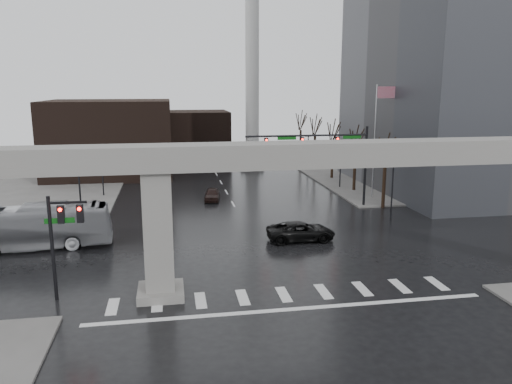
# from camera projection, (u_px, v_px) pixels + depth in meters

# --- Properties ---
(ground) EXTENTS (160.00, 160.00, 0.00)m
(ground) POSITION_uv_depth(u_px,v_px,m) (280.00, 288.00, 29.84)
(ground) COLOR black
(ground) RESTS_ON ground
(sidewalk_ne) EXTENTS (28.00, 36.00, 0.15)m
(sidewalk_ne) POSITION_uv_depth(u_px,v_px,m) (407.00, 173.00, 68.88)
(sidewalk_ne) COLOR slate
(sidewalk_ne) RESTS_ON ground
(sidewalk_nw) EXTENTS (28.00, 36.00, 0.15)m
(sidewalk_nw) POSITION_uv_depth(u_px,v_px,m) (5.00, 186.00, 60.15)
(sidewalk_nw) COLOR slate
(sidewalk_nw) RESTS_ON ground
(elevated_guideway) EXTENTS (48.00, 2.60, 8.70)m
(elevated_guideway) POSITION_uv_depth(u_px,v_px,m) (303.00, 174.00, 28.62)
(elevated_guideway) COLOR gray
(elevated_guideway) RESTS_ON ground
(office_tower) EXTENTS (22.00, 26.00, 42.00)m
(office_tower) POSITION_uv_depth(u_px,v_px,m) (477.00, 2.00, 55.23)
(office_tower) COLOR slate
(office_tower) RESTS_ON ground
(building_far_left) EXTENTS (16.00, 14.00, 10.00)m
(building_far_left) POSITION_uv_depth(u_px,v_px,m) (110.00, 138.00, 66.92)
(building_far_left) COLOR black
(building_far_left) RESTS_ON ground
(building_far_mid) EXTENTS (10.00, 10.00, 8.00)m
(building_far_mid) POSITION_uv_depth(u_px,v_px,m) (196.00, 137.00, 78.78)
(building_far_mid) COLOR black
(building_far_mid) RESTS_ON ground
(smokestack) EXTENTS (3.60, 3.60, 30.00)m
(smokestack) POSITION_uv_depth(u_px,v_px,m) (252.00, 75.00, 72.40)
(smokestack) COLOR silver
(smokestack) RESTS_ON ground
(signal_mast_arm) EXTENTS (12.12, 0.43, 8.00)m
(signal_mast_arm) POSITION_uv_depth(u_px,v_px,m) (329.00, 149.00, 48.25)
(signal_mast_arm) COLOR black
(signal_mast_arm) RESTS_ON ground
(signal_left_pole) EXTENTS (2.30, 0.30, 6.00)m
(signal_left_pole) POSITION_uv_depth(u_px,v_px,m) (61.00, 230.00, 27.42)
(signal_left_pole) COLOR black
(signal_left_pole) RESTS_ON ground
(flagpole_assembly) EXTENTS (2.06, 0.12, 12.00)m
(flagpole_assembly) POSITION_uv_depth(u_px,v_px,m) (378.00, 128.00, 52.04)
(flagpole_assembly) COLOR silver
(flagpole_assembly) RESTS_ON ground
(lamp_right_0) EXTENTS (1.22, 0.32, 5.11)m
(lamp_right_0) POSITION_uv_depth(u_px,v_px,m) (393.00, 181.00, 44.87)
(lamp_right_0) COLOR black
(lamp_right_0) RESTS_ON ground
(lamp_right_1) EXTENTS (1.22, 0.32, 5.11)m
(lamp_right_1) POSITION_uv_depth(u_px,v_px,m) (341.00, 159.00, 58.37)
(lamp_right_1) COLOR black
(lamp_right_1) RESTS_ON ground
(lamp_right_2) EXTENTS (1.22, 0.32, 5.11)m
(lamp_right_2) POSITION_uv_depth(u_px,v_px,m) (308.00, 145.00, 71.86)
(lamp_right_2) COLOR black
(lamp_right_2) RESTS_ON ground
(lamp_left_0) EXTENTS (1.22, 0.32, 5.11)m
(lamp_left_0) POSITION_uv_depth(u_px,v_px,m) (80.00, 191.00, 40.34)
(lamp_left_0) COLOR black
(lamp_left_0) RESTS_ON ground
(lamp_left_1) EXTENTS (1.22, 0.32, 5.11)m
(lamp_left_1) POSITION_uv_depth(u_px,v_px,m) (102.00, 165.00, 53.83)
(lamp_left_1) COLOR black
(lamp_left_1) RESTS_ON ground
(lamp_left_2) EXTENTS (1.22, 0.32, 5.11)m
(lamp_left_2) POSITION_uv_depth(u_px,v_px,m) (115.00, 149.00, 67.33)
(lamp_left_2) COLOR black
(lamp_left_2) RESTS_ON ground
(tree_right_0) EXTENTS (1.09, 1.58, 7.50)m
(tree_right_0) POSITION_uv_depth(u_px,v_px,m) (384.00, 180.00, 49.06)
(tree_right_0) COLOR black
(tree_right_0) RESTS_ON ground
(tree_right_1) EXTENTS (1.09, 1.61, 7.67)m
(tree_right_1) POSITION_uv_depth(u_px,v_px,m) (355.00, 167.00, 56.76)
(tree_right_1) COLOR black
(tree_right_1) RESTS_ON ground
(tree_right_2) EXTENTS (1.10, 1.63, 7.85)m
(tree_right_2) POSITION_uv_depth(u_px,v_px,m) (333.00, 156.00, 64.45)
(tree_right_2) COLOR black
(tree_right_2) RESTS_ON ground
(tree_right_3) EXTENTS (1.11, 1.66, 8.02)m
(tree_right_3) POSITION_uv_depth(u_px,v_px,m) (315.00, 149.00, 72.15)
(tree_right_3) COLOR black
(tree_right_3) RESTS_ON ground
(tree_right_4) EXTENTS (1.12, 1.69, 8.19)m
(tree_right_4) POSITION_uv_depth(u_px,v_px,m) (301.00, 142.00, 79.84)
(tree_right_4) COLOR black
(tree_right_4) RESTS_ON ground
(pickup_truck) EXTENTS (5.31, 2.45, 1.48)m
(pickup_truck) POSITION_uv_depth(u_px,v_px,m) (301.00, 231.00, 38.85)
(pickup_truck) COLOR black
(pickup_truck) RESTS_ON ground
(city_bus) EXTENTS (11.98, 3.57, 3.29)m
(city_bus) POSITION_uv_depth(u_px,v_px,m) (28.00, 227.00, 36.68)
(city_bus) COLOR #B1B2B6
(city_bus) RESTS_ON ground
(far_car) EXTENTS (2.00, 3.92, 1.28)m
(far_car) POSITION_uv_depth(u_px,v_px,m) (212.00, 194.00, 52.58)
(far_car) COLOR black
(far_car) RESTS_ON ground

